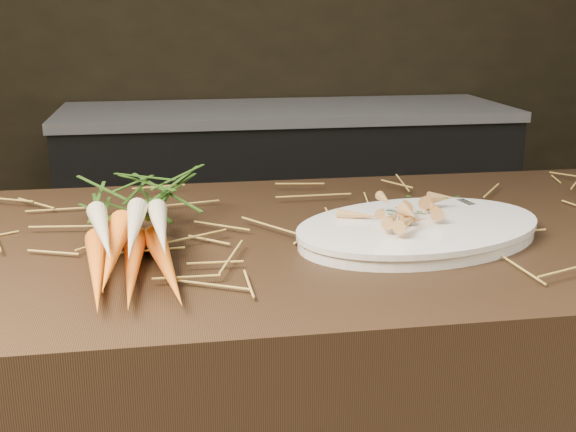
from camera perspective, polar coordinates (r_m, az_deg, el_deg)
The scene contains 6 objects.
back_counter at distance 3.05m, azimuth -0.12°, elevation 0.79°, with size 1.82×0.62×0.84m.
straw_bedding at distance 1.09m, azimuth 0.20°, elevation -0.94°, with size 1.40×0.60×0.02m, color #A58039, non-canonical shape.
root_veg_bunch at distance 1.04m, azimuth -12.24°, elevation -0.08°, with size 0.17×0.48×0.09m.
serving_platter at distance 1.08m, azimuth 10.31°, elevation -1.24°, with size 0.38×0.26×0.02m, color white, non-canonical shape.
roasted_veg_heap at distance 1.07m, azimuth 10.39°, elevation 0.36°, with size 0.19×0.14×0.04m, color #C78642, non-canonical shape.
serving_fork at distance 1.15m, azimuth 16.25°, elevation 0.06°, with size 0.01×0.15×0.00m, color silver.
Camera 1 is at (-0.17, -0.73, 1.23)m, focal length 45.00 mm.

